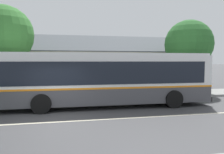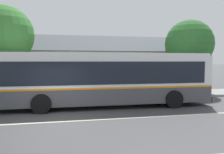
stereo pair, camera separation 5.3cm
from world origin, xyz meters
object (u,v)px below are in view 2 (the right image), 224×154
object	(u,v)px
street_tree_secondary	(4,35)
bus_stop_sign	(189,75)
street_tree_primary	(189,46)
transit_bus	(104,78)
bench_by_building	(18,92)

from	to	relation	value
street_tree_secondary	bus_stop_sign	xyz separation A→B (m)	(12.93, -1.57, -2.76)
street_tree_primary	bus_stop_sign	xyz separation A→B (m)	(-1.03, -1.75, -2.24)
transit_bus	bus_stop_sign	xyz separation A→B (m)	(6.65, 2.09, -0.02)
transit_bus	bus_stop_sign	distance (m)	6.97
transit_bus	street_tree_primary	xyz separation A→B (m)	(7.68, 3.84, 2.22)
street_tree_primary	bus_stop_sign	world-z (taller)	street_tree_primary
transit_bus	bus_stop_sign	world-z (taller)	transit_bus
bench_by_building	street_tree_primary	world-z (taller)	street_tree_primary
street_tree_primary	bus_stop_sign	size ratio (longest dim) A/B	2.48
bench_by_building	bus_stop_sign	bearing A→B (deg)	-3.06
transit_bus	street_tree_primary	world-z (taller)	street_tree_primary
street_tree_primary	bus_stop_sign	distance (m)	3.02
bench_by_building	street_tree_secondary	size ratio (longest dim) A/B	0.28
street_tree_primary	street_tree_secondary	bearing A→B (deg)	-179.27
street_tree_primary	street_tree_secondary	distance (m)	13.97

